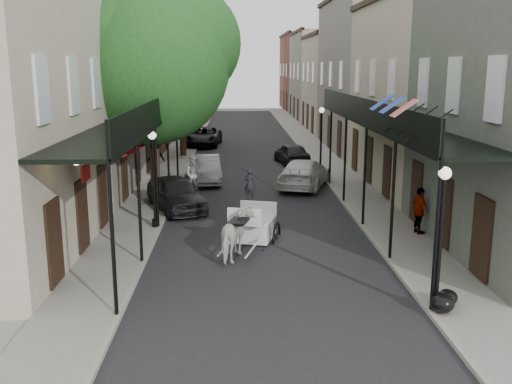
{
  "coord_description": "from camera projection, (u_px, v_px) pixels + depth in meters",
  "views": [
    {
      "loc": [
        -0.99,
        -15.42,
        6.23
      ],
      "look_at": [
        -0.22,
        5.37,
        1.6
      ],
      "focal_mm": 40.0,
      "sensor_mm": 36.0,
      "label": 1
    }
  ],
  "objects": [
    {
      "name": "car_left_near",
      "position": [
        176.0,
        193.0,
        24.91
      ],
      "size": [
        3.36,
        4.76,
        1.51
      ],
      "primitive_type": "imported",
      "rotation": [
        0.0,
        0.0,
        0.4
      ],
      "color": "black",
      "rests_on": "ground"
    },
    {
      "name": "sidewalk_right",
      "position": [
        330.0,
        165.0,
        36.1
      ],
      "size": [
        2.2,
        90.0,
        0.12
      ],
      "primitive_type": "cube",
      "color": "gray",
      "rests_on": "ground"
    },
    {
      "name": "car_left_mid",
      "position": [
        206.0,
        169.0,
        30.9
      ],
      "size": [
        1.94,
        4.49,
        1.44
      ],
      "primitive_type": "imported",
      "rotation": [
        0.0,
        0.0,
        0.1
      ],
      "color": "#99989D",
      "rests_on": "ground"
    },
    {
      "name": "lamppost_left",
      "position": [
        154.0,
        178.0,
        21.69
      ],
      "size": [
        0.32,
        0.32,
        3.71
      ],
      "color": "black",
      "rests_on": "sidewalk_left"
    },
    {
      "name": "horse",
      "position": [
        238.0,
        235.0,
        18.62
      ],
      "size": [
        1.37,
        2.12,
        1.65
      ],
      "primitive_type": "imported",
      "rotation": [
        0.0,
        0.0,
        2.88
      ],
      "color": "silver",
      "rests_on": "ground"
    },
    {
      "name": "gallery_right",
      "position": [
        381.0,
        122.0,
        22.53
      ],
      "size": [
        2.2,
        18.05,
        4.88
      ],
      "color": "black",
      "rests_on": "sidewalk_right"
    },
    {
      "name": "car_left_far",
      "position": [
        204.0,
        137.0,
        44.91
      ],
      "size": [
        2.9,
        5.54,
        1.49
      ],
      "primitive_type": "imported",
      "rotation": [
        0.0,
        0.0,
        -0.08
      ],
      "color": "black",
      "rests_on": "ground"
    },
    {
      "name": "tree_near",
      "position": [
        161.0,
        59.0,
        24.8
      ],
      "size": [
        7.31,
        6.8,
        9.63
      ],
      "color": "#382619",
      "rests_on": "sidewalk_left"
    },
    {
      "name": "lamppost_right_far",
      "position": [
        321.0,
        138.0,
        33.69
      ],
      "size": [
        0.32,
        0.32,
        3.71
      ],
      "color": "black",
      "rests_on": "sidewalk_right"
    },
    {
      "name": "car_right_near",
      "position": [
        304.0,
        173.0,
        29.65
      ],
      "size": [
        3.56,
        5.47,
        1.47
      ],
      "primitive_type": "imported",
      "rotation": [
        0.0,
        0.0,
        2.82
      ],
      "color": "silver",
      "rests_on": "ground"
    },
    {
      "name": "pedestrian_sidewalk_left",
      "position": [
        156.0,
        157.0,
        33.0
      ],
      "size": [
        1.34,
        1.23,
        1.81
      ],
      "primitive_type": "imported",
      "rotation": [
        0.0,
        0.0,
        3.76
      ],
      "color": "gray",
      "rests_on": "sidewalk_left"
    },
    {
      "name": "car_right_far",
      "position": [
        292.0,
        153.0,
        36.7
      ],
      "size": [
        2.29,
        4.26,
        1.38
      ],
      "primitive_type": "imported",
      "rotation": [
        0.0,
        0.0,
        3.31
      ],
      "color": "black",
      "rests_on": "ground"
    },
    {
      "name": "tree_far",
      "position": [
        187.0,
        71.0,
        38.59
      ],
      "size": [
        6.45,
        6.0,
        8.61
      ],
      "color": "#382619",
      "rests_on": "sidewalk_left"
    },
    {
      "name": "ground",
      "position": [
        271.0,
        286.0,
        16.43
      ],
      "size": [
        140.0,
        140.0,
        0.0
      ],
      "primitive_type": "plane",
      "color": "gray",
      "rests_on": "ground"
    },
    {
      "name": "building_row_left",
      "position": [
        137.0,
        78.0,
        44.24
      ],
      "size": [
        5.0,
        80.0,
        10.5
      ],
      "primitive_type": "cube",
      "color": "#B9AC94",
      "rests_on": "ground"
    },
    {
      "name": "gallery_left",
      "position": [
        137.0,
        123.0,
        22.18
      ],
      "size": [
        2.2,
        18.05,
        4.88
      ],
      "color": "black",
      "rests_on": "sidewalk_left"
    },
    {
      "name": "sidewalk_left",
      "position": [
        171.0,
        166.0,
        35.74
      ],
      "size": [
        2.2,
        90.0,
        0.12
      ],
      "primitive_type": "cube",
      "color": "gray",
      "rests_on": "ground"
    },
    {
      "name": "trash_bags",
      "position": [
        444.0,
        301.0,
        14.53
      ],
      "size": [
        0.86,
        1.01,
        0.51
      ],
      "color": "black",
      "rests_on": "sidewalk_right"
    },
    {
      "name": "road",
      "position": [
        251.0,
        166.0,
        35.94
      ],
      "size": [
        8.0,
        90.0,
        0.01
      ],
      "primitive_type": "cube",
      "color": "black",
      "rests_on": "ground"
    },
    {
      "name": "building_row_right",
      "position": [
        356.0,
        78.0,
        44.86
      ],
      "size": [
        5.0,
        80.0,
        10.5
      ],
      "primitive_type": "cube",
      "color": "gray",
      "rests_on": "ground"
    },
    {
      "name": "carriage",
      "position": [
        256.0,
        208.0,
        21.01
      ],
      "size": [
        2.09,
        2.7,
        2.76
      ],
      "rotation": [
        0.0,
        0.0,
        -0.27
      ],
      "color": "black",
      "rests_on": "ground"
    },
    {
      "name": "pedestrian_sidewalk_right",
      "position": [
        420.0,
        211.0,
        21.01
      ],
      "size": [
        0.61,
        1.08,
        1.74
      ],
      "primitive_type": "imported",
      "rotation": [
        0.0,
        0.0,
        1.76
      ],
      "color": "gray",
      "rests_on": "sidewalk_right"
    },
    {
      "name": "pedestrian_walking",
      "position": [
        194.0,
        175.0,
        27.93
      ],
      "size": [
        0.97,
        0.77,
        1.94
      ],
      "primitive_type": "imported",
      "rotation": [
        0.0,
        0.0,
        0.04
      ],
      "color": "#B4B5AB",
      "rests_on": "ground"
    },
    {
      "name": "lamppost_right_near",
      "position": [
        440.0,
        237.0,
        14.18
      ],
      "size": [
        0.32,
        0.32,
        3.71
      ],
      "color": "black",
      "rests_on": "sidewalk_right"
    }
  ]
}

